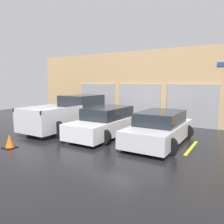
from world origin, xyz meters
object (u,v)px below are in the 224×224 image
sedan_side (160,128)px  traffic_cone (10,142)px  pickup_truck (69,113)px  sedan_white (107,122)px

sedan_side → traffic_cone: bearing=-142.1°
pickup_truck → sedan_side: 5.34m
sedan_white → sedan_side: size_ratio=1.08×
pickup_truck → sedan_side: pickup_truck is taller
pickup_truck → traffic_cone: size_ratio=9.23×
sedan_side → pickup_truck: bearing=177.4°
pickup_truck → sedan_side: bearing=-2.6°
pickup_truck → traffic_cone: (0.48, -4.02, -0.61)m
sedan_side → traffic_cone: (-4.85, -3.77, -0.38)m
sedan_side → sedan_white: bearing=180.0°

